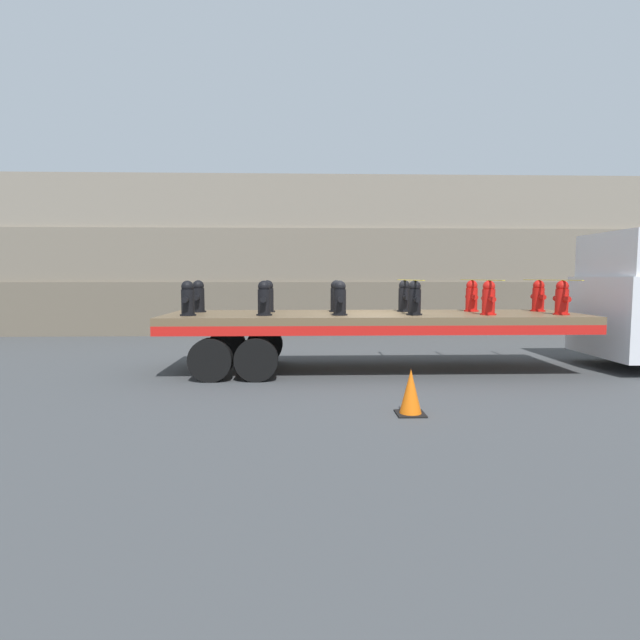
{
  "coord_description": "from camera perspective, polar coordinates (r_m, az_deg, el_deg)",
  "views": [
    {
      "loc": [
        -1.61,
        -11.31,
        2.14
      ],
      "look_at": [
        -1.22,
        0.0,
        1.16
      ],
      "focal_mm": 28.0,
      "sensor_mm": 36.0,
      "label": 1
    }
  ],
  "objects": [
    {
      "name": "fire_hydrant_black_far_2",
      "position": [
        11.9,
        1.88,
        2.69
      ],
      "size": [
        0.34,
        0.58,
        0.75
      ],
      "color": "black",
      "rests_on": "flatbed_trailer"
    },
    {
      "name": "fire_hydrant_red_near_5",
      "position": [
        12.18,
        25.92,
        2.25
      ],
      "size": [
        0.34,
        0.58,
        0.75
      ],
      "color": "red",
      "rests_on": "flatbed_trailer"
    },
    {
      "name": "cargo_strap_front",
      "position": [
        12.66,
        24.82,
        4.17
      ],
      "size": [
        0.05,
        2.71,
        0.01
      ],
      "color": "yellow",
      "rests_on": "fire_hydrant_red_near_5"
    },
    {
      "name": "cargo_strap_rear",
      "position": [
        11.57,
        10.18,
        4.52
      ],
      "size": [
        0.05,
        2.71,
        0.01
      ],
      "color": "yellow",
      "rests_on": "fire_hydrant_black_near_3"
    },
    {
      "name": "fire_hydrant_black_near_1",
      "position": [
        10.8,
        -6.4,
        2.43
      ],
      "size": [
        0.34,
        0.58,
        0.75
      ],
      "color": "black",
      "rests_on": "flatbed_trailer"
    },
    {
      "name": "cargo_strap_middle",
      "position": [
        12.02,
        17.83,
        4.37
      ],
      "size": [
        0.05,
        2.71,
        0.01
      ],
      "color": "yellow",
      "rests_on": "fire_hydrant_red_near_4"
    },
    {
      "name": "fire_hydrant_black_far_1",
      "position": [
        11.9,
        -5.99,
        2.66
      ],
      "size": [
        0.34,
        0.58,
        0.75
      ],
      "color": "black",
      "rests_on": "flatbed_trailer"
    },
    {
      "name": "fire_hydrant_black_near_0",
      "position": [
        11.05,
        -14.88,
        2.35
      ],
      "size": [
        0.34,
        0.58,
        0.75
      ],
      "color": "black",
      "rests_on": "flatbed_trailer"
    },
    {
      "name": "traffic_cone",
      "position": [
        7.95,
        10.32,
        -8.13
      ],
      "size": [
        0.45,
        0.45,
        0.72
      ],
      "color": "black",
      "rests_on": "ground_plane"
    },
    {
      "name": "fire_hydrant_red_far_5",
      "position": [
        13.17,
        23.68,
        2.49
      ],
      "size": [
        0.34,
        0.58,
        0.75
      ],
      "color": "red",
      "rests_on": "flatbed_trailer"
    },
    {
      "name": "ground_plane",
      "position": [
        11.62,
        6.07,
        -5.69
      ],
      "size": [
        120.0,
        120.0,
        0.0
      ],
      "primitive_type": "plane",
      "color": "#3F4244"
    },
    {
      "name": "fire_hydrant_red_near_4",
      "position": [
        11.51,
        18.71,
        2.35
      ],
      "size": [
        0.34,
        0.58,
        0.75
      ],
      "color": "red",
      "rests_on": "flatbed_trailer"
    },
    {
      "name": "fire_hydrant_black_far_3",
      "position": [
        12.12,
        9.61,
        2.66
      ],
      "size": [
        0.34,
        0.58,
        0.75
      ],
      "color": "black",
      "rests_on": "flatbed_trailer"
    },
    {
      "name": "fire_hydrant_red_far_4",
      "position": [
        12.55,
        16.94,
        2.59
      ],
      "size": [
        0.34,
        0.58,
        0.75
      ],
      "color": "red",
      "rests_on": "flatbed_trailer"
    },
    {
      "name": "rock_cliff",
      "position": [
        19.86,
        2.72,
        7.23
      ],
      "size": [
        60.0,
        3.3,
        5.87
      ],
      "color": "#665B4C",
      "rests_on": "ground_plane"
    },
    {
      "name": "fire_hydrant_black_near_3",
      "position": [
        11.04,
        10.75,
        2.43
      ],
      "size": [
        0.34,
        0.58,
        0.75
      ],
      "color": "black",
      "rests_on": "flatbed_trailer"
    },
    {
      "name": "flatbed_trailer",
      "position": [
        11.41,
        3.3,
        -0.44
      ],
      "size": [
        9.36,
        2.61,
        1.31
      ],
      "color": "brown",
      "rests_on": "ground_plane"
    },
    {
      "name": "fire_hydrant_black_far_0",
      "position": [
        12.13,
        -13.72,
        2.59
      ],
      "size": [
        0.34,
        0.58,
        0.75
      ],
      "color": "black",
      "rests_on": "flatbed_trailer"
    },
    {
      "name": "fire_hydrant_black_near_2",
      "position": [
        10.8,
        2.27,
        2.46
      ],
      "size": [
        0.34,
        0.58,
        0.75
      ],
      "color": "black",
      "rests_on": "flatbed_trailer"
    }
  ]
}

